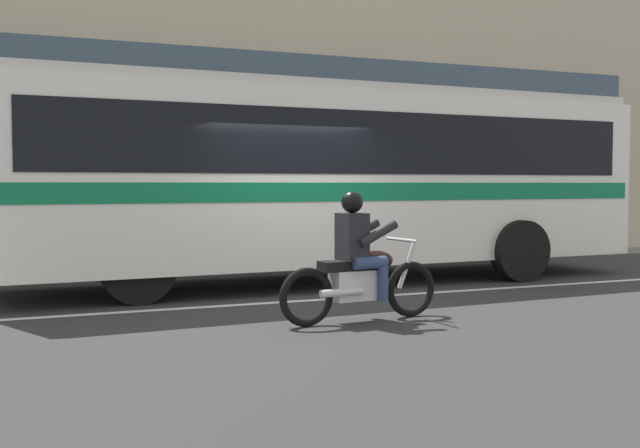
# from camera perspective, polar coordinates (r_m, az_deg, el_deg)

# --- Properties ---
(ground_plane) EXTENTS (60.00, 60.00, 0.00)m
(ground_plane) POSITION_cam_1_polar(r_m,az_deg,el_deg) (11.54, -2.22, -5.25)
(ground_plane) COLOR #2B2B2D
(sidewalk_curb) EXTENTS (28.00, 3.80, 0.15)m
(sidewalk_curb) POSITION_cam_1_polar(r_m,az_deg,el_deg) (16.37, -8.55, -2.58)
(sidewalk_curb) COLOR gray
(sidewalk_curb) RESTS_ON ground_plane
(lane_center_stripe) EXTENTS (26.60, 0.14, 0.01)m
(lane_center_stripe) POSITION_cam_1_polar(r_m,az_deg,el_deg) (10.99, -1.11, -5.65)
(lane_center_stripe) COLOR silver
(lane_center_stripe) RESTS_ON ground_plane
(office_building_facade) EXTENTS (28.00, 0.89, 11.71)m
(office_building_facade) POSITION_cam_1_polar(r_m,az_deg,el_deg) (18.99, -10.47, 15.75)
(office_building_facade) COLOR #B2A893
(office_building_facade) RESTS_ON ground_plane
(transit_bus) EXTENTS (11.02, 3.05, 3.22)m
(transit_bus) POSITION_cam_1_polar(r_m,az_deg,el_deg) (12.97, 0.73, 4.00)
(transit_bus) COLOR white
(transit_bus) RESTS_ON ground_plane
(motorcycle_with_rider) EXTENTS (2.14, 0.64, 1.56)m
(motorcycle_with_rider) POSITION_cam_1_polar(r_m,az_deg,el_deg) (9.28, 2.94, -3.19)
(motorcycle_with_rider) COLOR black
(motorcycle_with_rider) RESTS_ON ground_plane
(fire_hydrant) EXTENTS (0.22, 0.30, 0.75)m
(fire_hydrant) POSITION_cam_1_polar(r_m,az_deg,el_deg) (14.90, -9.95, -1.42)
(fire_hydrant) COLOR red
(fire_hydrant) RESTS_ON sidewalk_curb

